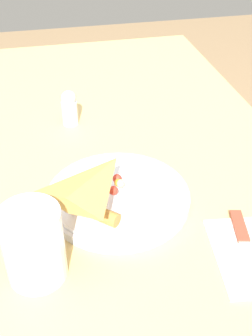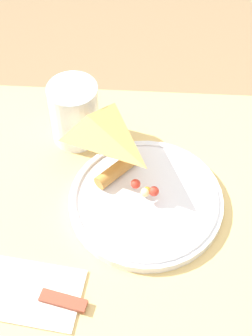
{
  "view_description": "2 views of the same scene",
  "coord_description": "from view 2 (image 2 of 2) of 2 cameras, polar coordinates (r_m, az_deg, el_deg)",
  "views": [
    {
      "loc": [
        0.73,
        -0.17,
        1.22
      ],
      "look_at": [
        0.18,
        -0.05,
        0.8
      ],
      "focal_mm": 45.0,
      "sensor_mm": 36.0,
      "label": 1
    },
    {
      "loc": [
        0.17,
        0.43,
        1.44
      ],
      "look_at": [
        0.2,
        -0.1,
        0.76
      ],
      "focal_mm": 55.0,
      "sensor_mm": 36.0,
      "label": 2
    }
  ],
  "objects": [
    {
      "name": "dining_table",
      "position": [
        0.95,
        12.32,
        -11.08
      ],
      "size": [
        1.27,
        0.67,
        0.72
      ],
      "color": "#DBB770",
      "rests_on": "ground_plane"
    },
    {
      "name": "plate_pizza",
      "position": [
        0.86,
        2.14,
        -3.45
      ],
      "size": [
        0.26,
        0.26,
        0.05
      ],
      "color": "white",
      "rests_on": "dining_table"
    },
    {
      "name": "milk_glass",
      "position": [
        0.93,
        -5.71,
        5.9
      ],
      "size": [
        0.09,
        0.09,
        0.12
      ],
      "color": "white",
      "rests_on": "dining_table"
    },
    {
      "name": "napkin_folded",
      "position": [
        0.8,
        -10.89,
        -13.36
      ],
      "size": [
        0.17,
        0.12,
        0.0
      ],
      "rotation": [
        0.0,
        0.0,
        -0.12
      ],
      "color": "white",
      "rests_on": "dining_table"
    },
    {
      "name": "butter_knife",
      "position": [
        0.79,
        -10.31,
        -13.41
      ],
      "size": [
        0.19,
        0.06,
        0.01
      ],
      "rotation": [
        0.0,
        0.0,
        -0.22
      ],
      "color": "#99422D",
      "rests_on": "napkin_folded"
    }
  ]
}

